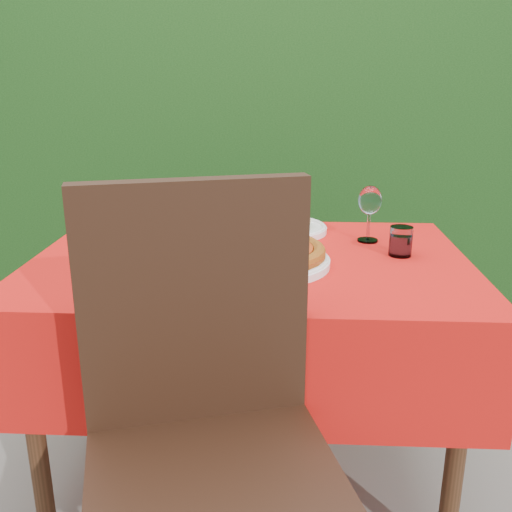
{
  "coord_description": "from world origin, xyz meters",
  "views": [
    {
      "loc": [
        0.1,
        -1.58,
        1.26
      ],
      "look_at": [
        0.02,
        -0.05,
        0.77
      ],
      "focal_mm": 40.0,
      "sensor_mm": 36.0,
      "label": 1
    }
  ],
  "objects_px": {
    "chair_far": "(225,271)",
    "water_glass": "(401,243)",
    "pasta_plate": "(286,224)",
    "steel_ramekin": "(105,229)",
    "fork": "(136,261)",
    "chair_near": "(206,414)",
    "pizza_plate": "(264,254)",
    "wine_glass": "(370,203)"
  },
  "relations": [
    {
      "from": "wine_glass",
      "to": "water_glass",
      "type": "bearing_deg",
      "value": -63.0
    },
    {
      "from": "water_glass",
      "to": "wine_glass",
      "type": "bearing_deg",
      "value": 117.0
    },
    {
      "from": "fork",
      "to": "steel_ramekin",
      "type": "relative_size",
      "value": 2.88
    },
    {
      "from": "wine_glass",
      "to": "steel_ramekin",
      "type": "xyz_separation_m",
      "value": [
        -0.87,
        0.06,
        -0.11
      ]
    },
    {
      "from": "chair_near",
      "to": "water_glass",
      "type": "distance_m",
      "value": 0.82
    },
    {
      "from": "fork",
      "to": "pizza_plate",
      "type": "bearing_deg",
      "value": -4.91
    },
    {
      "from": "chair_far",
      "to": "water_glass",
      "type": "bearing_deg",
      "value": 150.06
    },
    {
      "from": "water_glass",
      "to": "steel_ramekin",
      "type": "distance_m",
      "value": 0.97
    },
    {
      "from": "steel_ramekin",
      "to": "fork",
      "type": "bearing_deg",
      "value": -59.01
    },
    {
      "from": "wine_glass",
      "to": "chair_far",
      "type": "bearing_deg",
      "value": 136.31
    },
    {
      "from": "chair_near",
      "to": "steel_ramekin",
      "type": "bearing_deg",
      "value": 101.98
    },
    {
      "from": "fork",
      "to": "steel_ramekin",
      "type": "distance_m",
      "value": 0.36
    },
    {
      "from": "chair_far",
      "to": "pizza_plate",
      "type": "bearing_deg",
      "value": 121.69
    },
    {
      "from": "water_glass",
      "to": "fork",
      "type": "distance_m",
      "value": 0.77
    },
    {
      "from": "pizza_plate",
      "to": "water_glass",
      "type": "relative_size",
      "value": 4.24
    },
    {
      "from": "fork",
      "to": "chair_near",
      "type": "bearing_deg",
      "value": -67.03
    },
    {
      "from": "chair_far",
      "to": "steel_ramekin",
      "type": "bearing_deg",
      "value": 68.03
    },
    {
      "from": "chair_near",
      "to": "wine_glass",
      "type": "relative_size",
      "value": 5.92
    },
    {
      "from": "pizza_plate",
      "to": "fork",
      "type": "xyz_separation_m",
      "value": [
        -0.36,
        0.01,
        -0.03
      ]
    },
    {
      "from": "steel_ramekin",
      "to": "wine_glass",
      "type": "bearing_deg",
      "value": -3.65
    },
    {
      "from": "chair_far",
      "to": "wine_glass",
      "type": "height_order",
      "value": "wine_glass"
    },
    {
      "from": "chair_far",
      "to": "water_glass",
      "type": "distance_m",
      "value": 0.92
    },
    {
      "from": "chair_near",
      "to": "chair_far",
      "type": "bearing_deg",
      "value": 77.92
    },
    {
      "from": "pasta_plate",
      "to": "wine_glass",
      "type": "bearing_deg",
      "value": -20.3
    },
    {
      "from": "chair_near",
      "to": "pasta_plate",
      "type": "bearing_deg",
      "value": 63.66
    },
    {
      "from": "pizza_plate",
      "to": "pasta_plate",
      "type": "height_order",
      "value": "pasta_plate"
    },
    {
      "from": "pasta_plate",
      "to": "fork",
      "type": "height_order",
      "value": "pasta_plate"
    },
    {
      "from": "water_glass",
      "to": "fork",
      "type": "bearing_deg",
      "value": -172.3
    },
    {
      "from": "wine_glass",
      "to": "steel_ramekin",
      "type": "distance_m",
      "value": 0.88
    },
    {
      "from": "chair_far",
      "to": "water_glass",
      "type": "relative_size",
      "value": 9.36
    },
    {
      "from": "wine_glass",
      "to": "fork",
      "type": "height_order",
      "value": "wine_glass"
    },
    {
      "from": "pizza_plate",
      "to": "pasta_plate",
      "type": "relative_size",
      "value": 1.34
    },
    {
      "from": "pasta_plate",
      "to": "wine_glass",
      "type": "height_order",
      "value": "wine_glass"
    },
    {
      "from": "pizza_plate",
      "to": "water_glass",
      "type": "distance_m",
      "value": 0.41
    },
    {
      "from": "pasta_plate",
      "to": "steel_ramekin",
      "type": "distance_m",
      "value": 0.61
    },
    {
      "from": "chair_far",
      "to": "pasta_plate",
      "type": "xyz_separation_m",
      "value": [
        0.25,
        -0.39,
        0.31
      ]
    },
    {
      "from": "pizza_plate",
      "to": "fork",
      "type": "bearing_deg",
      "value": 179.07
    },
    {
      "from": "pasta_plate",
      "to": "water_glass",
      "type": "bearing_deg",
      "value": -35.84
    },
    {
      "from": "pasta_plate",
      "to": "steel_ramekin",
      "type": "bearing_deg",
      "value": -176.07
    },
    {
      "from": "chair_far",
      "to": "wine_glass",
      "type": "xyz_separation_m",
      "value": [
        0.51,
        -0.49,
        0.41
      ]
    },
    {
      "from": "steel_ramekin",
      "to": "pizza_plate",
      "type": "bearing_deg",
      "value": -29.61
    },
    {
      "from": "wine_glass",
      "to": "pizza_plate",
      "type": "bearing_deg",
      "value": -141.65
    }
  ]
}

